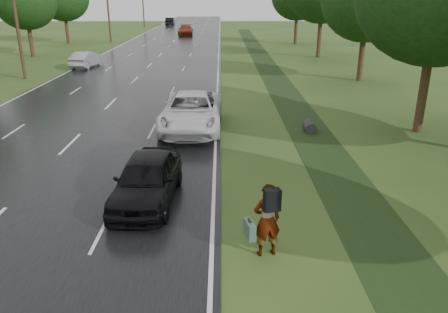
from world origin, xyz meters
The scene contains 16 objects.
road centered at (0.00, 45.00, 0.02)m, with size 14.00×180.00×0.04m, color black.
edge_stripe_east centered at (6.75, 45.00, 0.04)m, with size 0.12×180.00×0.01m, color silver.
edge_stripe_west centered at (-6.75, 45.00, 0.04)m, with size 0.12×180.00×0.01m, color silver.
center_line centered at (0.00, 45.00, 0.04)m, with size 0.12×180.00×0.01m, color silver.
drainage_ditch centered at (11.50, 18.71, 0.04)m, with size 2.20×120.00×0.56m.
utility_pole_mid centered at (-9.20, 25.00, 5.20)m, with size 1.60×0.26×10.00m.
utility_pole_far centered at (-9.20, 55.00, 5.20)m, with size 1.60×0.26×10.00m.
utility_pole_distant centered at (-9.20, 85.00, 5.20)m, with size 1.60×0.26×10.00m.
tree_east_c centered at (18.20, 24.00, 6.14)m, with size 7.00×7.00×9.29m.
tree_west_d centered at (-14.20, 39.00, 5.82)m, with size 6.60×6.60×8.80m.
pedestrian centered at (8.18, -1.19, 1.06)m, with size 1.04×0.79×2.05m.
white_pickup centered at (5.50, 10.44, 0.94)m, with size 2.99×6.49×1.80m, color silver.
dark_sedan centered at (4.56, 2.00, 0.84)m, with size 1.88×4.67×1.59m, color black.
silver_sedan centered at (-5.80, 30.92, 0.78)m, with size 1.57×4.51×1.49m, color #94979C.
far_car_red centered at (1.00, 65.84, 0.90)m, with size 2.40×5.90×1.71m, color maroon.
far_car_dark centered at (-4.43, 91.45, 0.90)m, with size 1.82×5.21×1.72m, color black.
Camera 1 is at (7.01, -11.23, 6.53)m, focal length 35.00 mm.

